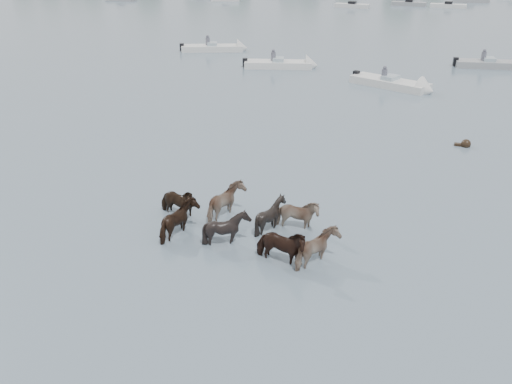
% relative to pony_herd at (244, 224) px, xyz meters
% --- Properties ---
extents(ground, '(400.00, 400.00, 0.00)m').
position_rel_pony_herd_xyz_m(ground, '(-0.90, -2.15, -0.43)').
color(ground, slate).
rests_on(ground, ground).
extents(pony_herd, '(6.61, 3.40, 1.38)m').
position_rel_pony_herd_xyz_m(pony_herd, '(0.00, 0.00, 0.00)').
color(pony_herd, black).
rests_on(pony_herd, ground).
extents(swimming_pony, '(0.72, 0.44, 0.44)m').
position_rel_pony_herd_xyz_m(swimming_pony, '(6.59, 11.15, -0.33)').
color(swimming_pony, black).
rests_on(swimming_pony, ground).
extents(motorboat_a, '(5.64, 2.99, 1.92)m').
position_rel_pony_herd_xyz_m(motorboat_a, '(-5.82, 24.78, -0.21)').
color(motorboat_a, silver).
rests_on(motorboat_a, ground).
extents(motorboat_b, '(5.76, 3.67, 1.92)m').
position_rel_pony_herd_xyz_m(motorboat_b, '(2.68, 21.08, -0.21)').
color(motorboat_b, silver).
rests_on(motorboat_b, ground).
extents(motorboat_c, '(5.40, 2.49, 1.92)m').
position_rel_pony_herd_xyz_m(motorboat_c, '(8.88, 30.05, -0.21)').
color(motorboat_c, gray).
rests_on(motorboat_c, ground).
extents(motorboat_f, '(5.79, 3.63, 1.92)m').
position_rel_pony_herd_xyz_m(motorboat_f, '(-13.19, 29.41, -0.21)').
color(motorboat_f, silver).
rests_on(motorboat_f, ground).
extents(distant_flotilla, '(101.91, 29.03, 0.93)m').
position_rel_pony_herd_xyz_m(distant_flotilla, '(-0.80, 74.71, -0.17)').
color(distant_flotilla, gray).
rests_on(distant_flotilla, ground).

